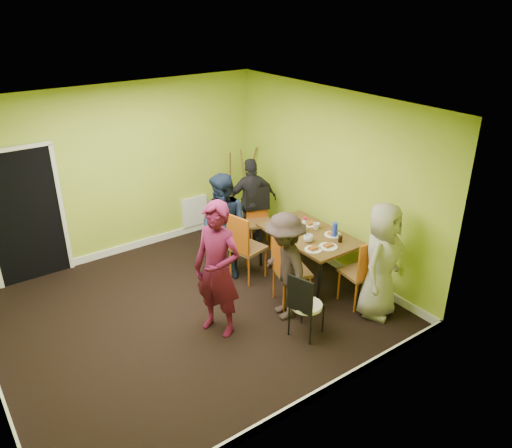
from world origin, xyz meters
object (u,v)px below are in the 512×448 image
(chair_left_far, at_px, (244,244))
(orange_bottle, at_px, (298,226))
(thermos, at_px, (304,226))
(dining_table, at_px, (309,236))
(person_left_far, at_px, (224,227))
(person_left_near, at_px, (284,267))
(chair_front_end, at_px, (363,269))
(chair_back_end, at_px, (258,204))
(easel, at_px, (241,188))
(chair_bentwood, at_px, (304,303))
(chair_left_near, at_px, (286,266))
(person_standing, at_px, (218,270))
(person_back_end, at_px, (252,201))
(blue_bottle, at_px, (335,230))
(person_front_end, at_px, (381,261))

(chair_left_far, bearing_deg, orange_bottle, 59.57)
(thermos, relative_size, orange_bottle, 2.78)
(dining_table, height_order, person_left_far, person_left_far)
(chair_left_far, xyz_separation_m, orange_bottle, (0.82, -0.26, 0.18))
(orange_bottle, height_order, person_left_near, person_left_near)
(chair_front_end, bearing_deg, chair_back_end, 97.10)
(easel, distance_m, thermos, 2.14)
(chair_left_far, bearing_deg, chair_bentwood, -19.02)
(easel, relative_size, orange_bottle, 19.42)
(chair_left_near, relative_size, easel, 0.73)
(easel, distance_m, orange_bottle, 1.96)
(person_standing, bearing_deg, thermos, 78.49)
(person_left_far, bearing_deg, person_back_end, 102.05)
(chair_back_end, xyz_separation_m, person_left_near, (-0.98, -1.98, 0.03))
(chair_left_far, height_order, orange_bottle, chair_left_far)
(blue_bottle, relative_size, person_left_near, 0.15)
(chair_left_far, bearing_deg, dining_table, 46.18)
(thermos, xyz_separation_m, blue_bottle, (0.27, -0.37, 0.00))
(easel, relative_size, person_standing, 0.83)
(easel, xyz_separation_m, person_left_near, (-1.17, -2.76, 0.02))
(person_left_near, bearing_deg, chair_front_end, 81.89)
(person_standing, xyz_separation_m, person_left_far, (0.81, 1.14, -0.08))
(chair_bentwood, bearing_deg, orange_bottle, 125.47)
(chair_left_far, bearing_deg, chair_left_near, -6.03)
(chair_left_near, bearing_deg, orange_bottle, 146.96)
(chair_left_near, relative_size, person_standing, 0.60)
(person_left_near, bearing_deg, blue_bottle, 118.99)
(easel, xyz_separation_m, blue_bottle, (-0.02, -2.49, 0.12))
(chair_bentwood, bearing_deg, chair_back_end, 138.85)
(person_left_near, bearing_deg, person_front_end, 72.95)
(person_standing, relative_size, person_left_far, 1.10)
(chair_left_near, height_order, chair_front_end, chair_left_near)
(person_left_near, bearing_deg, thermos, 141.75)
(chair_left_near, height_order, easel, easel)
(person_left_far, distance_m, person_back_end, 1.29)
(chair_left_far, relative_size, blue_bottle, 4.91)
(chair_back_end, bearing_deg, chair_front_end, 115.04)
(person_back_end, bearing_deg, thermos, 105.33)
(chair_left_near, height_order, thermos, chair_left_near)
(dining_table, xyz_separation_m, person_standing, (-1.81, -0.35, 0.21))
(blue_bottle, bearing_deg, person_standing, -178.76)
(person_back_end, bearing_deg, person_front_end, 110.53)
(chair_front_end, bearing_deg, chair_left_far, 127.74)
(easel, distance_m, person_front_end, 3.46)
(chair_front_end, height_order, orange_bottle, chair_front_end)
(person_front_end, bearing_deg, chair_left_near, 114.96)
(chair_front_end, bearing_deg, easel, 93.50)
(easel, bearing_deg, blue_bottle, -90.46)
(orange_bottle, bearing_deg, person_back_end, 87.42)
(chair_back_end, height_order, person_left_far, person_left_far)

